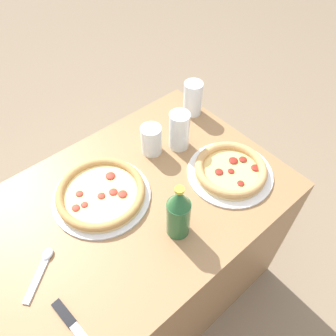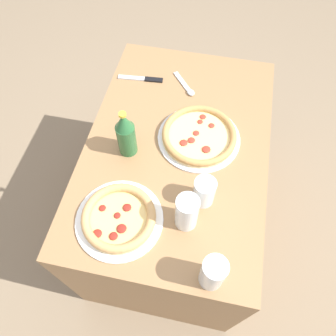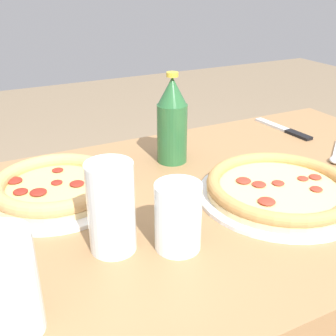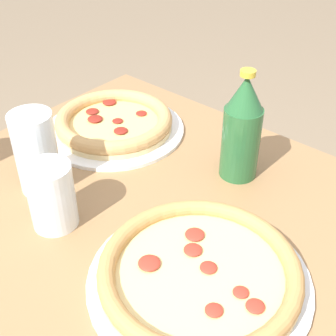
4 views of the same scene
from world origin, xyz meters
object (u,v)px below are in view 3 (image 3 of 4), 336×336
pizza_veggie (55,186)px  glass_lemonade (111,211)px  glass_red_wine (8,289)px  glass_orange_juice (178,220)px  pizza_salami (280,189)px  beer_bottle (172,121)px  knife (285,130)px

pizza_veggie → glass_lemonade: 0.23m
pizza_veggie → glass_red_wine: size_ratio=2.11×
glass_orange_juice → pizza_salami: bearing=12.0°
glass_orange_juice → beer_bottle: size_ratio=0.54×
glass_red_wine → glass_lemonade: bearing=32.4°
pizza_veggie → knife: 0.69m
glass_red_wine → knife: size_ratio=0.70×
glass_red_wine → beer_bottle: beer_bottle is taller
pizza_veggie → glass_lemonade: bearing=-79.3°
glass_red_wine → pizza_salami: bearing=12.8°
pizza_veggie → glass_lemonade: size_ratio=1.98×
pizza_salami → beer_bottle: bearing=112.7°
glass_red_wine → glass_orange_juice: bearing=13.6°
pizza_salami → glass_lemonade: 0.36m
pizza_salami → glass_orange_juice: (-0.26, -0.06, 0.03)m
pizza_salami → glass_red_wine: glass_red_wine is taller
pizza_veggie → glass_red_wine: 0.36m
pizza_salami → beer_bottle: 0.30m
glass_orange_juice → knife: bearing=33.5°
glass_orange_juice → pizza_veggie: bearing=117.3°
beer_bottle → pizza_salami: bearing=-67.3°
glass_red_wine → beer_bottle: 0.57m
glass_red_wine → beer_bottle: bearing=42.1°
beer_bottle → knife: beer_bottle is taller
glass_lemonade → pizza_veggie: bearing=100.7°
glass_red_wine → pizza_veggie: bearing=68.6°
glass_lemonade → glass_orange_juice: bearing=-24.8°
beer_bottle → knife: 0.40m
pizza_veggie → beer_bottle: (0.29, 0.05, 0.08)m
pizza_veggie → knife: bearing=7.4°
glass_lemonade → knife: 0.71m
pizza_veggie → knife: pizza_veggie is taller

